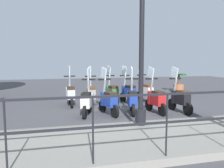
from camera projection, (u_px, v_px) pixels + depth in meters
name	position (u px, v px, depth m)	size (l,w,h in m)	color
ground_plane	(127.00, 109.00, 7.89)	(28.00, 28.00, 0.00)	#424247
promenade_walkway	(169.00, 136.00, 4.83)	(2.20, 20.00, 0.15)	gray
fence_railing	(200.00, 110.00, 3.73)	(0.04, 16.03, 1.07)	black
lamp_post_near	(141.00, 49.00, 5.26)	(0.26, 0.90, 4.23)	black
potted_palm	(179.00, 84.00, 12.01)	(1.06, 0.66, 1.05)	#9E5B3D
scooter_near_0	(180.00, 98.00, 7.31)	(1.23, 0.45, 1.54)	black
scooter_near_1	(156.00, 99.00, 7.20)	(1.23, 0.45, 1.54)	black
scooter_near_2	(132.00, 99.00, 7.16)	(1.21, 0.51, 1.54)	black
scooter_near_3	(108.00, 100.00, 6.97)	(1.20, 0.53, 1.54)	black
scooter_near_4	(87.00, 101.00, 6.88)	(1.20, 0.55, 1.54)	black
scooter_far_0	(145.00, 91.00, 9.11)	(1.21, 0.53, 1.54)	black
scooter_far_1	(128.00, 92.00, 8.80)	(1.21, 0.52, 1.54)	black
scooter_far_2	(112.00, 92.00, 8.68)	(1.23, 0.46, 1.54)	black
scooter_far_3	(91.00, 94.00, 8.36)	(1.23, 0.44, 1.54)	black
scooter_far_4	(70.00, 94.00, 8.36)	(1.23, 0.44, 1.54)	black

